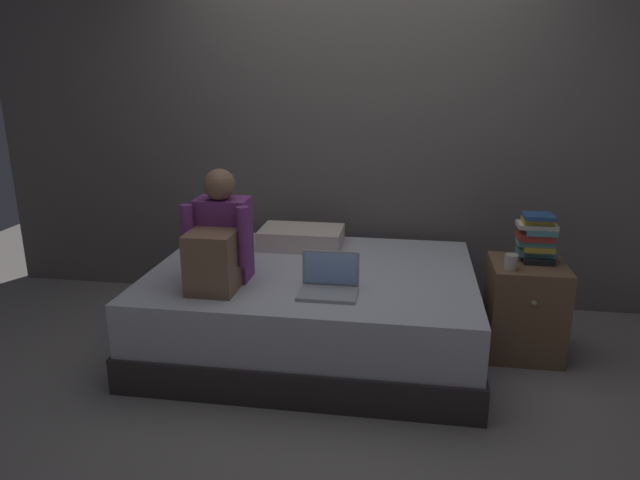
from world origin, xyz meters
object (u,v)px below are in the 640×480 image
at_px(bed, 313,308).
at_px(person_sitting, 219,242).
at_px(book_stack, 537,238).
at_px(mug, 511,262).
at_px(nightstand, 525,309).
at_px(laptop, 329,283).
at_px(pillow, 301,237).

height_order(bed, person_sitting, person_sitting).
distance_m(book_stack, mug, 0.26).
xyz_separation_m(nightstand, book_stack, (0.04, 0.06, 0.44)).
distance_m(bed, nightstand, 1.31).
bearing_deg(book_stack, laptop, -155.46).
height_order(person_sitting, book_stack, person_sitting).
height_order(laptop, pillow, laptop).
height_order(person_sitting, pillow, person_sitting).
bearing_deg(person_sitting, mug, 10.85).
height_order(person_sitting, mug, person_sitting).
relative_size(laptop, mug, 3.56).
distance_m(nightstand, person_sitting, 1.90).
relative_size(pillow, book_stack, 1.90).
bearing_deg(mug, nightstand, 42.69).
bearing_deg(bed, laptop, -67.50).
bearing_deg(bed, book_stack, 7.33).
bearing_deg(nightstand, person_sitting, -166.24).
distance_m(bed, laptop, 0.51).
height_order(person_sitting, laptop, person_sitting).
bearing_deg(bed, pillow, 109.09).
height_order(pillow, book_stack, book_stack).
relative_size(nightstand, book_stack, 1.98).
distance_m(laptop, pillow, 0.88).
bearing_deg(mug, bed, 179.77).
relative_size(person_sitting, laptop, 2.05).
xyz_separation_m(laptop, pillow, (-0.31, 0.82, 0.01)).
height_order(nightstand, mug, mug).
bearing_deg(mug, person_sitting, -169.15).
bearing_deg(nightstand, book_stack, 56.69).
xyz_separation_m(pillow, mug, (1.33, -0.45, 0.04)).
relative_size(book_stack, mug, 3.27).
height_order(bed, mug, mug).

